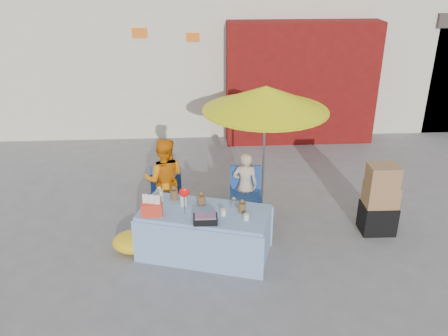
{
  "coord_description": "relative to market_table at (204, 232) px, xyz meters",
  "views": [
    {
      "loc": [
        -0.04,
        -5.69,
        3.89
      ],
      "look_at": [
        0.33,
        0.6,
        1.0
      ],
      "focal_mm": 38.0,
      "sensor_mm": 36.0,
      "label": 1
    }
  ],
  "objects": [
    {
      "name": "umbrella",
      "position": [
        0.97,
        1.18,
        1.54
      ],
      "size": [
        1.9,
        1.9,
        2.09
      ],
      "color": "gray",
      "rests_on": "ground"
    },
    {
      "name": "vendor_orange",
      "position": [
        -0.58,
        1.03,
        0.32
      ],
      "size": [
        0.68,
        0.55,
        1.35
      ],
      "primitive_type": "imported",
      "rotation": [
        0.0,
        0.0,
        3.08
      ],
      "color": "orange",
      "rests_on": "ground"
    },
    {
      "name": "vendor_beige",
      "position": [
        0.67,
        1.03,
        0.19
      ],
      "size": [
        0.41,
        0.28,
        1.09
      ],
      "primitive_type": "imported",
      "rotation": [
        0.0,
        0.0,
        3.08
      ],
      "color": "#CFB192",
      "rests_on": "ground"
    },
    {
      "name": "market_table",
      "position": [
        0.0,
        0.0,
        0.0
      ],
      "size": [
        1.95,
        1.31,
        1.08
      ],
      "rotation": [
        0.0,
        0.0,
        -0.29
      ],
      "color": "#97BFF1",
      "rests_on": "ground"
    },
    {
      "name": "chair_left",
      "position": [
        -0.58,
        0.89,
        -0.1
      ],
      "size": [
        0.51,
        0.5,
        0.85
      ],
      "rotation": [
        0.0,
        0.0,
        -0.06
      ],
      "color": "#21479B",
      "rests_on": "ground"
    },
    {
      "name": "ground",
      "position": [
        -0.01,
        0.1,
        -0.35
      ],
      "size": [
        80.0,
        80.0,
        0.0
      ],
      "primitive_type": "plane",
      "color": "slate",
      "rests_on": "ground"
    },
    {
      "name": "chair_right",
      "position": [
        0.67,
        0.89,
        -0.1
      ],
      "size": [
        0.51,
        0.5,
        0.85
      ],
      "rotation": [
        0.0,
        0.0,
        -0.06
      ],
      "color": "#21479B",
      "rests_on": "ground"
    },
    {
      "name": "box_stack",
      "position": [
        2.62,
        0.45,
        0.15
      ],
      "size": [
        0.5,
        0.41,
        1.1
      ],
      "rotation": [
        0.0,
        0.0,
        -0.02
      ],
      "color": "black",
      "rests_on": "ground"
    },
    {
      "name": "tarp_bundle",
      "position": [
        -0.98,
        0.14,
        -0.21
      ],
      "size": [
        0.64,
        0.52,
        0.29
      ],
      "primitive_type": "ellipsoid",
      "rotation": [
        0.0,
        0.0,
        0.01
      ],
      "color": "yellow",
      "rests_on": "ground"
    }
  ]
}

